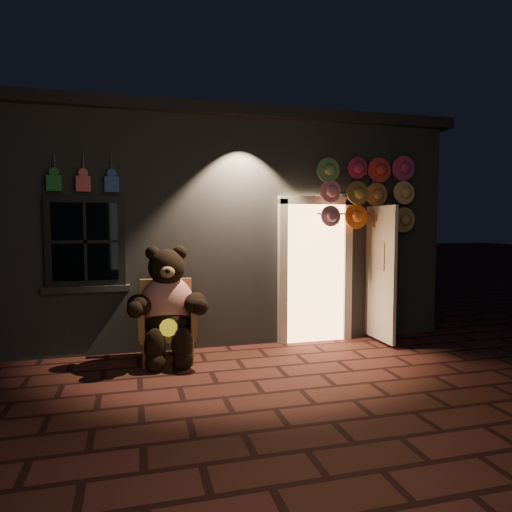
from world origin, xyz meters
name	(u,v)px	position (x,y,z in m)	size (l,w,h in m)	color
ground	(253,380)	(0.00, 0.00, 0.00)	(60.00, 60.00, 0.00)	#562621
shop_building	(201,226)	(0.00, 3.99, 1.74)	(7.30, 5.95, 3.51)	slate
wicker_armchair	(167,320)	(-0.88, 1.10, 0.52)	(0.74, 0.67, 1.04)	#A87541
teddy_bear	(167,306)	(-0.89, 0.96, 0.74)	(1.11, 0.87, 1.52)	red
hat_rack	(368,195)	(2.11, 1.28, 2.21)	(1.57, 0.22, 2.77)	#59595E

